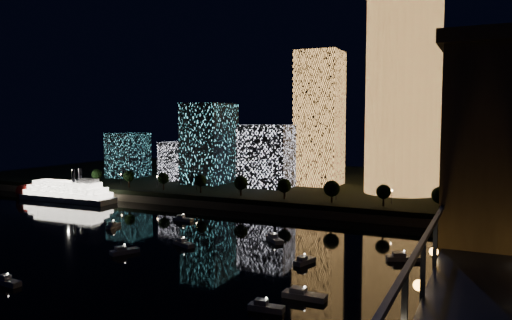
# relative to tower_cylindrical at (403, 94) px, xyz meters

# --- Properties ---
(ground) EXTENTS (520.00, 520.00, 0.00)m
(ground) POSITION_rel_tower_cylindrical_xyz_m (-30.08, -126.26, -48.75)
(ground) COLOR black
(ground) RESTS_ON ground
(far_bank) EXTENTS (420.00, 160.00, 5.00)m
(far_bank) POSITION_rel_tower_cylindrical_xyz_m (-30.08, 33.74, -46.25)
(far_bank) COLOR black
(far_bank) RESTS_ON ground
(seawall) EXTENTS (420.00, 6.00, 3.00)m
(seawall) POSITION_rel_tower_cylindrical_xyz_m (-30.08, -44.26, -47.25)
(seawall) COLOR #6B5E4C
(seawall) RESTS_ON ground
(tower_cylindrical) EXTENTS (34.00, 34.00, 87.24)m
(tower_cylindrical) POSITION_rel_tower_cylindrical_xyz_m (0.00, 0.00, 0.00)
(tower_cylindrical) COLOR #E69A49
(tower_cylindrical) RESTS_ON far_bank
(tower_rectangular) EXTENTS (20.64, 20.64, 65.69)m
(tower_rectangular) POSITION_rel_tower_cylindrical_xyz_m (-41.38, 10.67, -10.90)
(tower_rectangular) COLOR #E69A49
(tower_rectangular) RESTS_ON far_bank
(midrise_blocks) EXTENTS (108.67, 26.69, 40.63)m
(midrise_blocks) POSITION_rel_tower_cylindrical_xyz_m (-97.56, -4.14, -27.69)
(midrise_blocks) COLOR white
(midrise_blocks) RESTS_ON far_bank
(truss_bridge) EXTENTS (13.00, 266.00, 50.00)m
(truss_bridge) POSITION_rel_tower_cylindrical_xyz_m (34.91, -122.54, -32.50)
(truss_bridge) COLOR navy
(truss_bridge) RESTS_ON ground
(riverboat) EXTENTS (52.42, 12.22, 15.71)m
(riverboat) POSITION_rel_tower_cylindrical_xyz_m (-142.13, -57.74, -44.72)
(riverboat) COLOR silver
(riverboat) RESTS_ON ground
(motorboats) EXTENTS (111.83, 79.75, 2.78)m
(motorboats) POSITION_rel_tower_cylindrical_xyz_m (-34.39, -111.78, -47.93)
(motorboats) COLOR silver
(motorboats) RESTS_ON ground
(esplanade_trees) EXTENTS (165.67, 6.43, 8.72)m
(esplanade_trees) POSITION_rel_tower_cylindrical_xyz_m (-50.74, -38.26, -38.28)
(esplanade_trees) COLOR black
(esplanade_trees) RESTS_ON far_bank
(street_lamps) EXTENTS (132.70, 0.70, 5.65)m
(street_lamps) POSITION_rel_tower_cylindrical_xyz_m (-64.08, -32.26, -39.72)
(street_lamps) COLOR black
(street_lamps) RESTS_ON far_bank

